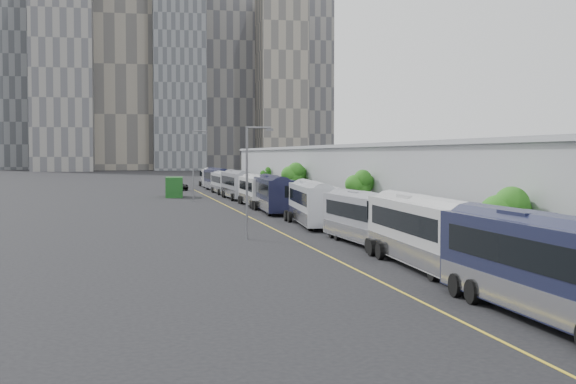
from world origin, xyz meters
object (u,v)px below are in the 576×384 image
object	(u,v)px
bus_9	(217,181)
bus_4	(312,207)
street_lamp_far	(195,161)
suv	(177,186)
shipping_container	(174,187)
bus_6	(256,193)
bus_1	(546,275)
bus_10	(208,179)
bus_8	(223,184)
bus_2	(423,237)
street_lamp_near	(250,174)
bus_3	(367,223)
bus_5	(273,197)
bus_7	(237,187)

from	to	relation	value
bus_9	bus_4	bearing A→B (deg)	-92.95
street_lamp_far	suv	xyz separation A→B (m)	(-0.12, 32.86, -4.61)
shipping_container	bus_6	bearing A→B (deg)	-64.26
bus_1	shipping_container	bearing A→B (deg)	94.84
bus_4	bus_10	distance (m)	85.35
bus_6	bus_8	distance (m)	30.50
bus_4	bus_2	bearing A→B (deg)	-84.83
bus_1	street_lamp_near	bearing A→B (deg)	101.55
bus_2	street_lamp_near	size ratio (longest dim) A/B	1.63
street_lamp_near	bus_3	bearing A→B (deg)	-35.57
bus_1	bus_6	distance (m)	68.03
bus_4	bus_8	bearing A→B (deg)	95.86
street_lamp_near	suv	bearing A→B (deg)	89.90
street_lamp_near	street_lamp_far	xyz separation A→B (m)	(0.26, 48.37, 0.57)
bus_2	shipping_container	size ratio (longest dim) A/B	2.34
bus_2	bus_6	bearing A→B (deg)	93.03
bus_5	bus_9	size ratio (longest dim) A/B	1.03
suv	bus_3	bearing A→B (deg)	-101.74
bus_6	bus_9	xyz separation A→B (m)	(0.19, 41.39, 0.04)
bus_4	bus_5	size ratio (longest dim) A/B	0.98
bus_2	bus_6	world-z (taller)	bus_2
shipping_container	suv	distance (m)	22.12
bus_2	bus_6	distance (m)	53.77
bus_7	street_lamp_far	size ratio (longest dim) A/B	1.45
bus_8	suv	bearing A→B (deg)	114.55
bus_6	street_lamp_far	distance (m)	13.18
bus_5	bus_9	world-z (taller)	bus_5
bus_5	bus_7	world-z (taller)	bus_5
bus_5	street_lamp_far	xyz separation A→B (m)	(-6.42, 22.20, 3.72)
bus_10	bus_3	bearing A→B (deg)	-85.27
bus_9	bus_10	world-z (taller)	bus_9
bus_2	bus_9	bearing A→B (deg)	92.70
bus_5	shipping_container	distance (m)	34.09
shipping_container	bus_9	bearing A→B (deg)	71.09
bus_2	bus_10	xyz separation A→B (m)	(-0.12, 111.68, -0.17)
bus_2	bus_8	size ratio (longest dim) A/B	1.12
bus_8	bus_2	bearing A→B (deg)	-90.51
bus_9	street_lamp_near	xyz separation A→B (m)	(-6.84, -78.87, 3.20)
bus_4	bus_10	world-z (taller)	bus_4
bus_3	bus_9	distance (m)	84.10
bus_4	bus_6	xyz separation A→B (m)	(-0.48, 27.43, -0.05)
street_lamp_far	bus_9	bearing A→B (deg)	77.83
bus_6	street_lamp_near	bearing A→B (deg)	-98.92
bus_4	shipping_container	xyz separation A→B (m)	(-8.86, 49.16, -0.17)
bus_1	bus_3	bearing A→B (deg)	87.70
bus_2	bus_7	world-z (taller)	bus_7
bus_2	bus_7	bearing A→B (deg)	93.02
suv	street_lamp_near	bearing A→B (deg)	-106.58
suv	street_lamp_far	bearing A→B (deg)	-106.27
bus_10	bus_2	bearing A→B (deg)	-85.39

